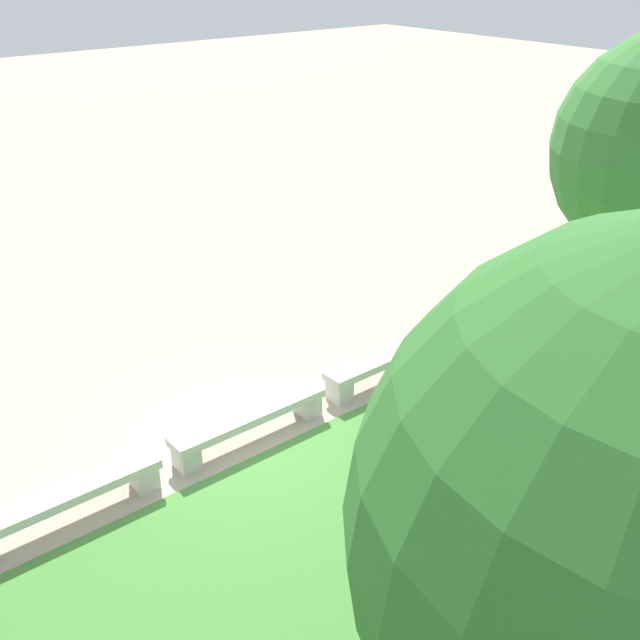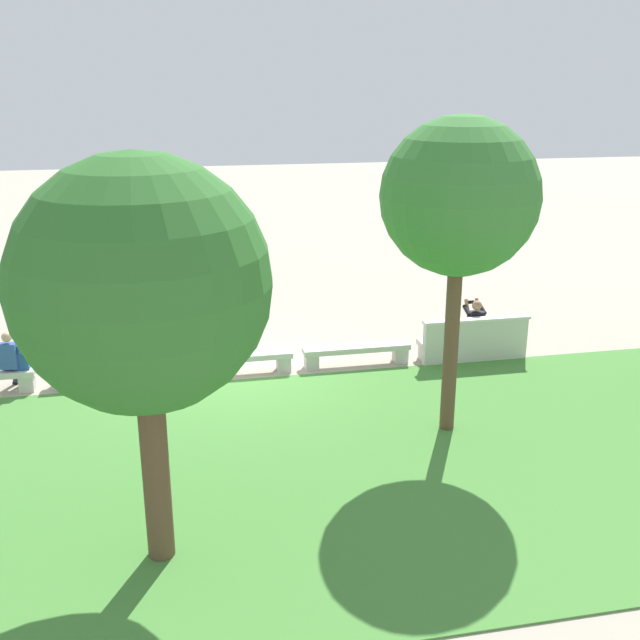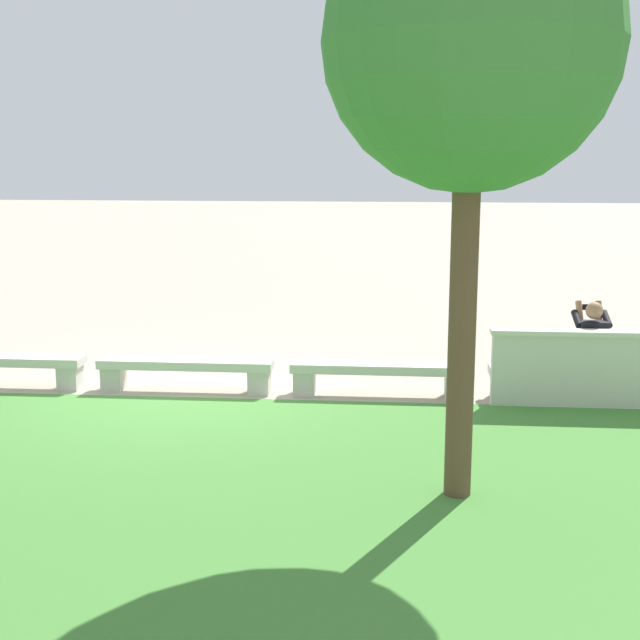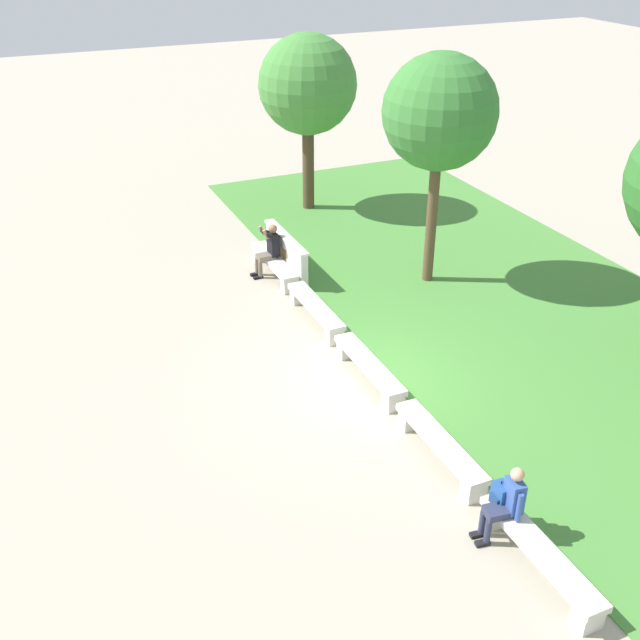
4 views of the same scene
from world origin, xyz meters
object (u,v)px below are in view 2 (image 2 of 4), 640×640
person_distant (11,359)px  bench_mid (237,360)px  bench_main (469,343)px  bench_near (356,352)px  backpack (22,361)px  person_photographer (473,324)px  bench_far (109,370)px  tree_left_background (459,198)px  tree_far_back (142,286)px

person_distant → bench_mid: bearing=179.2°
bench_main → bench_near: 2.62m
bench_main → person_distant: 9.72m
backpack → person_photographer: bearing=-179.7°
bench_mid → bench_far: same height
bench_main → backpack: bearing=-0.1°
person_photographer → tree_left_background: 5.22m
bench_main → bench_far: size_ratio=1.00×
bench_far → person_distant: (1.86, -0.07, 0.36)m
person_photographer → backpack: bearing=0.3°
bench_near → backpack: bearing=-0.2°
bench_near → bench_main: bearing=180.0°
bench_mid → tree_left_background: size_ratio=0.43×
backpack → tree_far_back: tree_far_back is taller
bench_mid → person_distant: 4.49m
bench_main → person_distant: size_ratio=1.88×
bench_mid → tree_far_back: 7.22m
bench_near → tree_far_back: (4.22, 6.17, 3.38)m
person_photographer → tree_left_background: (1.92, 3.47, 3.41)m
tree_far_back → bench_mid: bearing=-104.5°
person_distant → backpack: person_distant is taller
person_distant → bench_main: bearing=179.6°
bench_main → bench_mid: bearing=0.0°
bench_mid → tree_far_back: (1.60, 6.17, 3.38)m
bench_mid → bench_far: size_ratio=1.00×
tree_left_background → backpack: bearing=-23.9°
tree_left_background → tree_far_back: tree_left_background is taller
bench_main → bench_far: bearing=0.0°
bench_near → person_photographer: person_photographer is taller
bench_mid → tree_left_background: bearing=135.3°
backpack → tree_left_background: 9.13m
person_distant → tree_far_back: tree_far_back is taller
bench_far → backpack: bearing=-0.8°
person_photographer → person_distant: size_ratio=1.05×
bench_main → bench_far: same height
person_distant → tree_left_background: size_ratio=0.23×
person_distant → tree_left_background: (-7.90, 3.45, 3.47)m
tree_left_background → bench_main: bearing=-118.1°
bench_far → person_photographer: size_ratio=1.79×
bench_main → bench_near: size_ratio=1.00×
bench_mid → person_photographer: bearing=-179.2°
bench_main → bench_near: same height
bench_near → backpack: size_ratio=5.53×
bench_near → tree_left_background: tree_left_background is taller
bench_near → backpack: backpack is taller
bench_near → tree_left_background: bearing=103.4°
bench_near → person_photographer: size_ratio=1.79×
bench_mid → person_photographer: person_photographer is taller
bench_mid → person_photographer: (-5.34, -0.08, 0.43)m
bench_mid → person_photographer: 5.35m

